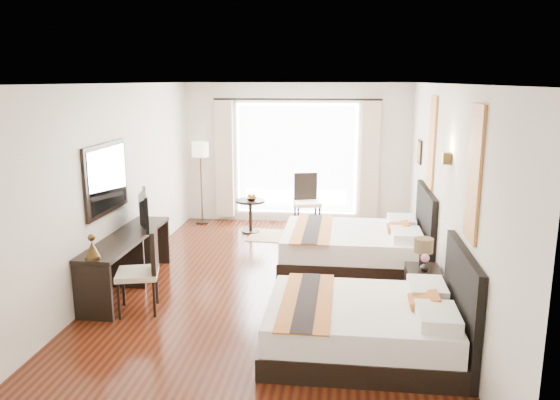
# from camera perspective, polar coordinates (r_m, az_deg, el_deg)

# --- Properties ---
(floor) EXTENTS (4.50, 7.50, 0.01)m
(floor) POSITION_cam_1_polar(r_m,az_deg,el_deg) (7.69, -0.89, -9.33)
(floor) COLOR #370F0A
(floor) RESTS_ON ground
(ceiling) EXTENTS (4.50, 7.50, 0.02)m
(ceiling) POSITION_cam_1_polar(r_m,az_deg,el_deg) (7.14, -0.97, 11.98)
(ceiling) COLOR white
(ceiling) RESTS_ON wall_headboard
(wall_headboard) EXTENTS (0.01, 7.50, 2.80)m
(wall_headboard) POSITION_cam_1_polar(r_m,az_deg,el_deg) (7.33, 16.74, 0.52)
(wall_headboard) COLOR silver
(wall_headboard) RESTS_ON floor
(wall_desk) EXTENTS (0.01, 7.50, 2.80)m
(wall_desk) POSITION_cam_1_polar(r_m,az_deg,el_deg) (7.91, -17.27, 1.33)
(wall_desk) COLOR silver
(wall_desk) RESTS_ON floor
(wall_window) EXTENTS (4.50, 0.01, 2.80)m
(wall_window) POSITION_cam_1_polar(r_m,az_deg,el_deg) (10.96, 1.75, 4.84)
(wall_window) COLOR silver
(wall_window) RESTS_ON floor
(wall_entry) EXTENTS (4.50, 0.01, 2.80)m
(wall_entry) POSITION_cam_1_polar(r_m,az_deg,el_deg) (3.76, -8.85, -10.34)
(wall_entry) COLOR silver
(wall_entry) RESTS_ON floor
(window_glass) EXTENTS (2.40, 0.02, 2.20)m
(window_glass) POSITION_cam_1_polar(r_m,az_deg,el_deg) (10.96, 1.74, 4.31)
(window_glass) COLOR white
(window_glass) RESTS_ON wall_window
(sheer_curtain) EXTENTS (2.30, 0.02, 2.10)m
(sheer_curtain) POSITION_cam_1_polar(r_m,az_deg,el_deg) (10.90, 1.71, 4.27)
(sheer_curtain) COLOR white
(sheer_curtain) RESTS_ON wall_window
(drape_left) EXTENTS (0.35, 0.14, 2.35)m
(drape_left) POSITION_cam_1_polar(r_m,az_deg,el_deg) (11.09, -5.82, 4.24)
(drape_left) COLOR beige
(drape_left) RESTS_ON floor
(drape_right) EXTENTS (0.35, 0.14, 2.35)m
(drape_right) POSITION_cam_1_polar(r_m,az_deg,el_deg) (10.83, 9.37, 3.95)
(drape_right) COLOR beige
(drape_right) RESTS_ON floor
(art_panel_near) EXTENTS (0.03, 0.50, 1.35)m
(art_panel_near) POSITION_cam_1_polar(r_m,az_deg,el_deg) (5.66, 19.63, 2.60)
(art_panel_near) COLOR #964515
(art_panel_near) RESTS_ON wall_headboard
(art_panel_far) EXTENTS (0.03, 0.50, 1.35)m
(art_panel_far) POSITION_cam_1_polar(r_m,az_deg,el_deg) (8.34, 15.60, 5.81)
(art_panel_far) COLOR #964515
(art_panel_far) RESTS_ON wall_headboard
(wall_sconce) EXTENTS (0.10, 0.14, 0.14)m
(wall_sconce) POSITION_cam_1_polar(r_m,az_deg,el_deg) (6.92, 16.99, 4.20)
(wall_sconce) COLOR #413017
(wall_sconce) RESTS_ON wall_headboard
(mirror_frame) EXTENTS (0.04, 1.25, 0.95)m
(mirror_frame) POSITION_cam_1_polar(r_m,az_deg,el_deg) (7.71, -17.71, 2.16)
(mirror_frame) COLOR black
(mirror_frame) RESTS_ON wall_desk
(mirror_glass) EXTENTS (0.01, 1.12, 0.82)m
(mirror_glass) POSITION_cam_1_polar(r_m,az_deg,el_deg) (7.70, -17.54, 2.16)
(mirror_glass) COLOR white
(mirror_glass) RESTS_ON mirror_frame
(bed_near) EXTENTS (2.07, 1.61, 1.17)m
(bed_near) POSITION_cam_1_polar(r_m,az_deg,el_deg) (6.02, 9.28, -12.73)
(bed_near) COLOR black
(bed_near) RESTS_ON floor
(bed_far) EXTENTS (2.21, 1.73, 1.25)m
(bed_far) POSITION_cam_1_polar(r_m,az_deg,el_deg) (8.58, 8.13, -4.80)
(bed_far) COLOR black
(bed_far) RESTS_ON floor
(nightstand) EXTENTS (0.42, 0.52, 0.50)m
(nightstand) POSITION_cam_1_polar(r_m,az_deg,el_deg) (7.30, 14.66, -8.80)
(nightstand) COLOR black
(nightstand) RESTS_ON floor
(table_lamp) EXTENTS (0.24, 0.24, 0.38)m
(table_lamp) POSITION_cam_1_polar(r_m,az_deg,el_deg) (7.19, 14.76, -4.84)
(table_lamp) COLOR black
(table_lamp) RESTS_ON nightstand
(vase) EXTENTS (0.14, 0.14, 0.12)m
(vase) POSITION_cam_1_polar(r_m,az_deg,el_deg) (7.11, 14.87, -6.78)
(vase) COLOR black
(vase) RESTS_ON nightstand
(console_desk) EXTENTS (0.50, 2.20, 0.76)m
(console_desk) POSITION_cam_1_polar(r_m,az_deg,el_deg) (7.90, -15.62, -6.25)
(console_desk) COLOR black
(console_desk) RESTS_ON floor
(television) EXTENTS (0.46, 0.88, 0.52)m
(television) POSITION_cam_1_polar(r_m,az_deg,el_deg) (8.13, -14.52, -0.99)
(television) COLOR black
(television) RESTS_ON console_desk
(bronze_figurine) EXTENTS (0.21, 0.21, 0.27)m
(bronze_figurine) POSITION_cam_1_polar(r_m,az_deg,el_deg) (6.88, -19.02, -4.77)
(bronze_figurine) COLOR #413017
(bronze_figurine) RESTS_ON console_desk
(desk_chair) EXTENTS (0.61, 0.61, 1.07)m
(desk_chair) POSITION_cam_1_polar(r_m,az_deg,el_deg) (7.11, -14.41, -8.75)
(desk_chair) COLOR beige
(desk_chair) RESTS_ON floor
(floor_lamp) EXTENTS (0.33, 0.33, 1.66)m
(floor_lamp) POSITION_cam_1_polar(r_m,az_deg,el_deg) (10.94, -8.32, 4.70)
(floor_lamp) COLOR black
(floor_lamp) RESTS_ON floor
(side_table) EXTENTS (0.55, 0.55, 0.63)m
(side_table) POSITION_cam_1_polar(r_m,az_deg,el_deg) (10.38, -3.10, -1.70)
(side_table) COLOR black
(side_table) RESTS_ON floor
(fruit_bowl) EXTENTS (0.23, 0.23, 0.05)m
(fruit_bowl) POSITION_cam_1_polar(r_m,az_deg,el_deg) (10.27, -2.99, 0.12)
(fruit_bowl) COLOR #4B351B
(fruit_bowl) RESTS_ON side_table
(window_chair) EXTENTS (0.60, 0.60, 1.06)m
(window_chair) POSITION_cam_1_polar(r_m,az_deg,el_deg) (10.71, 2.83, -1.21)
(window_chair) COLOR beige
(window_chair) RESTS_ON floor
(jute_rug) EXTENTS (1.30, 0.92, 0.01)m
(jute_rug) POSITION_cam_1_polar(r_m,az_deg,el_deg) (10.16, 0.36, -3.80)
(jute_rug) COLOR tan
(jute_rug) RESTS_ON floor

